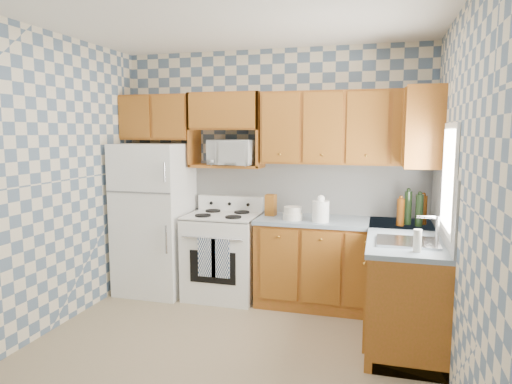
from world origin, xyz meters
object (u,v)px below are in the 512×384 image
Objects in this scene: refrigerator at (155,218)px; stove_body at (223,256)px; electric_kettle at (321,211)px; microwave at (233,152)px.

stove_body is (0.80, 0.03, -0.39)m from refrigerator.
electric_kettle is at bearing -3.55° from refrigerator.
electric_kettle is at bearing -7.48° from stove_body.
microwave is at bearing 55.14° from stove_body.
microwave is (0.08, 0.12, 1.14)m from stove_body.
stove_body is at bearing 172.52° from electric_kettle.
refrigerator is 1.90m from electric_kettle.
stove_body is 1.23m from electric_kettle.
refrigerator is 0.89m from stove_body.
refrigerator reaches higher than stove_body.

